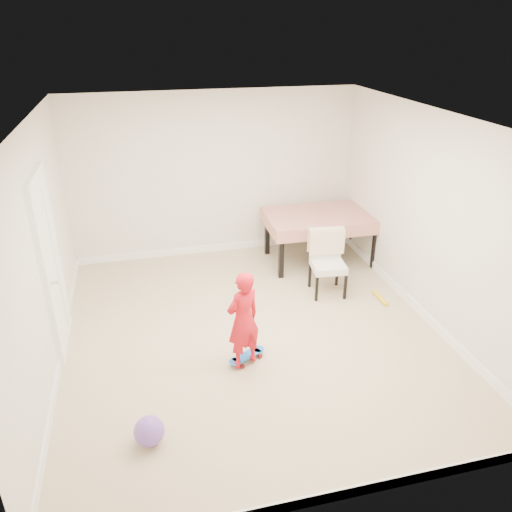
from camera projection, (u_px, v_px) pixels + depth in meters
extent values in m
plane|color=tan|center=(252.00, 332.00, 6.20)|extent=(5.00, 5.00, 0.00)
cube|color=white|center=(251.00, 121.00, 5.09)|extent=(4.50, 5.00, 0.04)
cube|color=silver|center=(215.00, 176.00, 7.81)|extent=(4.50, 0.04, 2.60)
cube|color=silver|center=(334.00, 373.00, 3.46)|extent=(4.50, 0.04, 2.60)
cube|color=silver|center=(42.00, 257.00, 5.16)|extent=(0.04, 5.00, 2.60)
cube|color=silver|center=(428.00, 219.00, 6.12)|extent=(0.04, 5.00, 2.60)
cube|color=white|center=(51.00, 268.00, 5.54)|extent=(0.11, 0.94, 2.11)
cube|color=white|center=(218.00, 247.00, 8.35)|extent=(4.50, 0.02, 0.12)
cube|color=white|center=(324.00, 498.00, 3.99)|extent=(4.50, 0.02, 0.12)
cube|color=white|center=(61.00, 355.00, 5.69)|extent=(0.02, 5.00, 0.12)
cube|color=white|center=(415.00, 306.00, 6.66)|extent=(0.02, 5.00, 0.12)
imported|color=red|center=(243.00, 323.00, 5.37)|extent=(0.49, 0.42, 1.14)
sphere|color=#7950C1|center=(149.00, 431.00, 4.53)|extent=(0.28, 0.28, 0.28)
cylinder|color=yellow|center=(380.00, 298.00, 6.91)|extent=(0.07, 0.40, 0.06)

